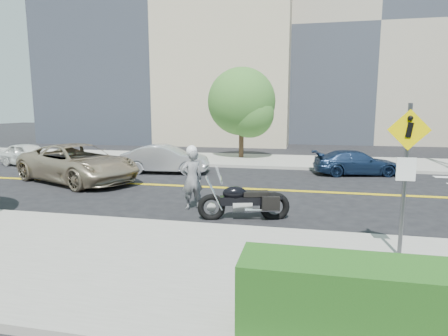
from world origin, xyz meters
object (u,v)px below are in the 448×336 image
parked_car_silver (166,159)px  parked_car_blue (356,163)px  pedestrian_sign (406,166)px  motorcyclist (192,177)px  suv (78,163)px  motorcycle (244,193)px  parked_car_white (29,155)px

parked_car_silver → parked_car_blue: (8.85, 1.36, -0.10)m
pedestrian_sign → motorcyclist: size_ratio=1.53×
motorcyclist → suv: (-5.91, 3.10, -0.18)m
motorcycle → parked_car_white: size_ratio=0.68×
motorcycle → motorcyclist: bearing=141.4°
suv → parked_car_white: suv is taller
motorcyclist → parked_car_blue: motorcyclist is taller
suv → parked_car_silver: bearing=-20.4°
motorcycle → suv: 8.58m
suv → parked_car_blue: size_ratio=1.47×
motorcyclist → suv: 6.67m
parked_car_silver → suv: bearing=130.4°
motorcycle → parked_car_white: (-12.88, 7.35, -0.14)m
motorcycle → pedestrian_sign: bearing=-48.1°
pedestrian_sign → parked_car_silver: bearing=132.5°
pedestrian_sign → motorcycle: pedestrian_sign is taller
suv → parked_car_silver: 4.01m
motorcyclist → motorcycle: 1.92m
suv → parked_car_white: (-5.24, 3.47, -0.18)m
pedestrian_sign → parked_car_silver: pedestrian_sign is taller
suv → parked_car_silver: size_ratio=1.41×
pedestrian_sign → suv: pedestrian_sign is taller
motorcyclist → suv: size_ratio=0.34×
motorcyclist → parked_car_blue: bearing=-162.6°
parked_car_white → parked_car_blue: size_ratio=0.93×
pedestrian_sign → parked_car_silver: size_ratio=0.74×
parked_car_silver → parked_car_blue: 8.96m
parked_car_silver → motorcycle: bearing=-150.2°
parked_car_white → motorcycle: bearing=-104.5°
motorcyclist → parked_car_white: bearing=-65.3°
suv → parked_car_white: 6.28m
parked_car_white → parked_car_blue: (16.86, 0.79, -0.05)m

